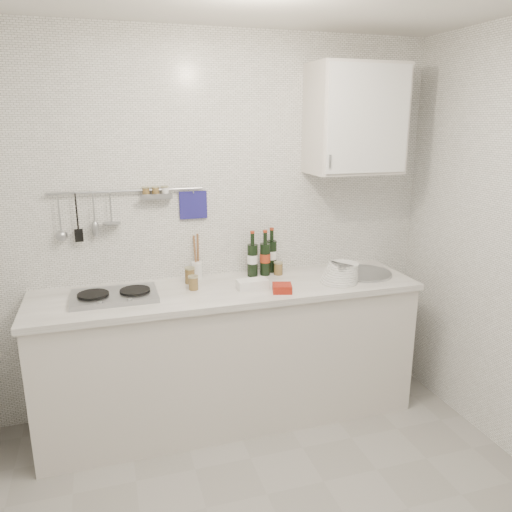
{
  "coord_description": "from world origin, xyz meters",
  "views": [
    {
      "loc": [
        -0.72,
        -1.82,
        1.95
      ],
      "look_at": [
        0.12,
        0.9,
        1.17
      ],
      "focal_mm": 35.0,
      "sensor_mm": 36.0,
      "label": 1
    }
  ],
  "objects": [
    {
      "name": "utensil_crock",
      "position": [
        -0.15,
        1.35,
        0.99
      ],
      "size": [
        0.07,
        0.07,
        0.31
      ],
      "rotation": [
        0.0,
        0.0,
        -0.16
      ],
      "color": "white",
      "rests_on": "counter"
    },
    {
      "name": "jar_a",
      "position": [
        -0.22,
        1.25,
        0.97
      ],
      "size": [
        0.07,
        0.07,
        0.11
      ],
      "rotation": [
        0.0,
        0.0,
        -0.09
      ],
      "color": "brown",
      "rests_on": "counter"
    },
    {
      "name": "back_wall",
      "position": [
        0.0,
        1.4,
        1.25
      ],
      "size": [
        3.0,
        0.02,
        2.5
      ],
      "primitive_type": "cube",
      "color": "silver",
      "rests_on": "floor"
    },
    {
      "name": "wall_rail",
      "position": [
        -0.6,
        1.37,
        1.43
      ],
      "size": [
        0.98,
        0.09,
        0.34
      ],
      "color": "#93969B",
      "rests_on": "back_wall"
    },
    {
      "name": "jar_d",
      "position": [
        -0.22,
        1.12,
        0.97
      ],
      "size": [
        0.06,
        0.06,
        0.09
      ],
      "rotation": [
        0.0,
        0.0,
        0.13
      ],
      "color": "brown",
      "rests_on": "counter"
    },
    {
      "name": "jar_c",
      "position": [
        0.39,
        1.26,
        0.97
      ],
      "size": [
        0.06,
        0.06,
        0.09
      ],
      "rotation": [
        0.0,
        0.0,
        0.37
      ],
      "color": "brown",
      "rests_on": "counter"
    },
    {
      "name": "counter",
      "position": [
        0.01,
        1.1,
        0.43
      ],
      "size": [
        2.44,
        0.64,
        0.96
      ],
      "color": "beige",
      "rests_on": "floor"
    },
    {
      "name": "wine_bottles",
      "position": [
        0.3,
        1.3,
        1.07
      ],
      "size": [
        0.23,
        0.13,
        0.31
      ],
      "rotation": [
        0.0,
        0.0,
        0.37
      ],
      "color": "black",
      "rests_on": "counter"
    },
    {
      "name": "jar_b",
      "position": [
        0.41,
        1.33,
        0.96
      ],
      "size": [
        0.06,
        0.06,
        0.07
      ],
      "rotation": [
        0.0,
        0.0,
        0.25
      ],
      "color": "brown",
      "rests_on": "counter"
    },
    {
      "name": "plate_stack_sink",
      "position": [
        0.73,
        1.0,
        0.98
      ],
      "size": [
        0.27,
        0.25,
        0.12
      ],
      "rotation": [
        0.0,
        0.0,
        0.25
      ],
      "color": "white",
      "rests_on": "counter"
    },
    {
      "name": "butter_dish",
      "position": [
        0.14,
        1.03,
        0.95
      ],
      "size": [
        0.2,
        0.1,
        0.06
      ],
      "primitive_type": "cube",
      "rotation": [
        0.0,
        0.0,
        0.04
      ],
      "color": "white",
      "rests_on": "counter"
    },
    {
      "name": "strawberry_punnet",
      "position": [
        0.29,
        0.92,
        0.94
      ],
      "size": [
        0.14,
        0.14,
        0.05
      ],
      "primitive_type": "cube",
      "rotation": [
        0.0,
        0.0,
        -0.28
      ],
      "color": "#A82212",
      "rests_on": "counter"
    },
    {
      "name": "wall_cabinet",
      "position": [
        0.9,
        1.22,
        1.95
      ],
      "size": [
        0.6,
        0.38,
        0.7
      ],
      "color": "beige",
      "rests_on": "back_wall"
    },
    {
      "name": "plate_stack_hob",
      "position": [
        -0.81,
        1.16,
        0.93
      ],
      "size": [
        0.27,
        0.27,
        0.02
      ],
      "rotation": [
        0.0,
        0.0,
        -0.36
      ],
      "color": "#486FA4",
      "rests_on": "counter"
    }
  ]
}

